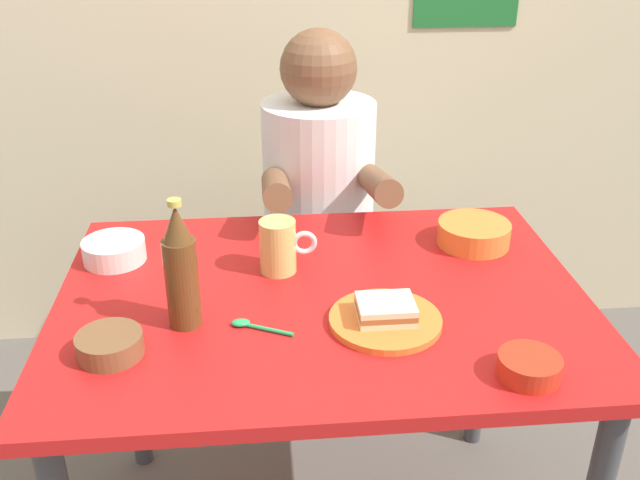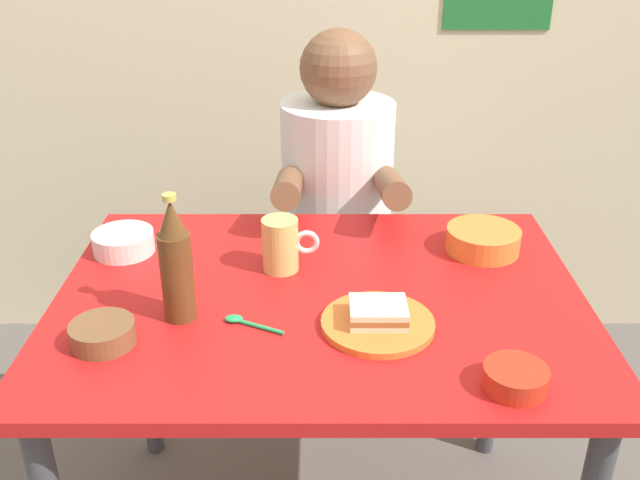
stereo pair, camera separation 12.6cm
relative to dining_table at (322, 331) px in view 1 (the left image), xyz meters
name	(u,v)px [view 1 (the left image)]	position (x,y,z in m)	size (l,w,h in m)	color
dining_table	(322,331)	(0.00, 0.00, 0.00)	(1.10, 0.80, 0.74)	red
stool	(319,297)	(0.05, 0.63, -0.30)	(0.34, 0.34, 0.45)	#4C4C51
person_seated	(319,174)	(0.05, 0.62, 0.12)	(0.33, 0.56, 0.72)	white
plate_orange	(385,320)	(0.11, -0.12, 0.10)	(0.22, 0.22, 0.01)	orange
sandwich	(386,309)	(0.11, -0.12, 0.13)	(0.11, 0.09, 0.04)	beige
beer_mug	(279,246)	(-0.08, 0.11, 0.15)	(0.13, 0.08, 0.12)	#D1BC66
beer_bottle	(181,270)	(-0.27, -0.09, 0.21)	(0.06, 0.06, 0.26)	#593819
rice_bowl_white	(114,249)	(-0.45, 0.19, 0.12)	(0.14, 0.14, 0.05)	silver
soup_bowl_orange	(474,232)	(0.38, 0.20, 0.12)	(0.17, 0.17, 0.05)	orange
condiment_bowl_brown	(110,344)	(-0.40, -0.18, 0.12)	(0.12, 0.12, 0.04)	brown
sauce_bowl_chili	(529,366)	(0.33, -0.31, 0.12)	(0.11, 0.11, 0.04)	red
spoon	(251,325)	(-0.15, -0.11, 0.10)	(0.12, 0.06, 0.01)	#26A559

